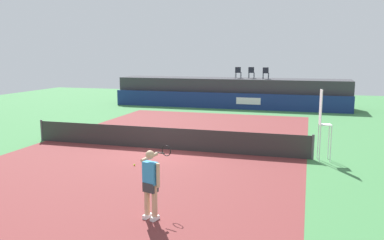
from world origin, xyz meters
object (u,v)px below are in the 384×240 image
(tennis_player, at_px, (151,182))
(tennis_ball, at_px, (134,165))
(spectator_chair_center, at_px, (266,73))
(umpire_chair, at_px, (323,120))
(net_post_far, at_px, (313,147))
(net_post_near, at_px, (42,130))
(spectator_chair_left, at_px, (251,72))
(spectator_chair_far_left, at_px, (238,72))

(tennis_player, bearing_deg, tennis_ball, 119.53)
(spectator_chair_center, height_order, umpire_chair, spectator_chair_center)
(spectator_chair_center, xyz_separation_m, tennis_player, (-0.42, -22.08, -1.73))
(spectator_chair_center, height_order, net_post_far, spectator_chair_center)
(net_post_near, relative_size, net_post_far, 1.00)
(net_post_near, xyz_separation_m, net_post_far, (12.40, 0.00, 0.00))
(spectator_chair_center, height_order, tennis_ball, spectator_chair_center)
(net_post_near, bearing_deg, spectator_chair_left, 63.25)
(spectator_chair_left, distance_m, spectator_chair_center, 1.23)
(tennis_ball, bearing_deg, net_post_near, 155.32)
(spectator_chair_center, bearing_deg, spectator_chair_left, 159.92)
(spectator_chair_far_left, distance_m, tennis_player, 22.48)
(umpire_chair, bearing_deg, tennis_player, -120.77)
(umpire_chair, relative_size, tennis_ball, 40.59)
(spectator_chair_far_left, relative_size, tennis_ball, 13.06)
(net_post_far, bearing_deg, spectator_chair_left, 106.72)
(net_post_far, xyz_separation_m, tennis_player, (-3.90, -7.08, 0.46))
(spectator_chair_center, distance_m, tennis_ball, 18.21)
(spectator_chair_left, bearing_deg, net_post_near, -116.75)
(spectator_chair_center, bearing_deg, tennis_ball, -99.11)
(spectator_chair_far_left, distance_m, tennis_ball, 18.26)
(spectator_chair_center, distance_m, tennis_player, 22.15)
(spectator_chair_left, bearing_deg, spectator_chair_center, -20.08)
(umpire_chair, relative_size, net_post_near, 2.76)
(umpire_chair, distance_m, net_post_near, 12.75)
(spectator_chair_left, distance_m, tennis_ball, 18.48)
(spectator_chair_far_left, height_order, tennis_player, spectator_chair_far_left)
(spectator_chair_far_left, relative_size, tennis_player, 0.50)
(net_post_near, bearing_deg, spectator_chair_center, 59.24)
(spectator_chair_center, relative_size, umpire_chair, 0.32)
(umpire_chair, relative_size, tennis_player, 1.56)
(net_post_near, distance_m, tennis_player, 11.07)
(net_post_far, relative_size, tennis_player, 0.56)
(umpire_chair, bearing_deg, net_post_near, 179.92)
(spectator_chair_center, xyz_separation_m, net_post_far, (3.48, -14.99, -2.19))
(spectator_chair_center, bearing_deg, spectator_chair_far_left, 173.02)
(umpire_chair, bearing_deg, spectator_chair_far_left, 111.27)
(spectator_chair_far_left, relative_size, spectator_chair_center, 1.00)
(spectator_chair_left, bearing_deg, tennis_ball, -95.33)
(spectator_chair_center, xyz_separation_m, umpire_chair, (3.78, -15.01, -1.11))
(umpire_chair, distance_m, tennis_ball, 7.36)
(net_post_near, height_order, net_post_far, same)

